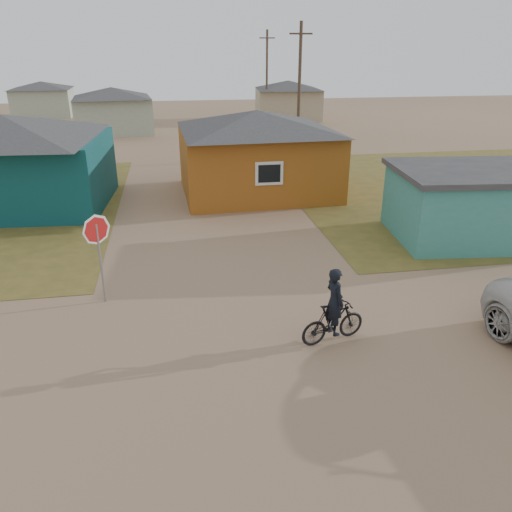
{
  "coord_description": "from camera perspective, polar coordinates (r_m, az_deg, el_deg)",
  "views": [
    {
      "loc": [
        -1.51,
        -9.41,
        6.6
      ],
      "look_at": [
        0.59,
        3.0,
        1.3
      ],
      "focal_mm": 35.0,
      "sensor_mm": 36.0,
      "label": 1
    }
  ],
  "objects": [
    {
      "name": "ground",
      "position": [
        11.59,
        -0.41,
        -11.87
      ],
      "size": [
        120.0,
        120.0,
        0.0
      ],
      "primitive_type": "plane",
      "color": "#947255"
    },
    {
      "name": "grass_ne",
      "position": [
        28.04,
        24.56,
        7.17
      ],
      "size": [
        20.0,
        18.0,
        0.0
      ],
      "primitive_type": "cube",
      "color": "brown",
      "rests_on": "ground"
    },
    {
      "name": "house_teal",
      "position": [
        24.38,
        -26.47,
        9.74
      ],
      "size": [
        8.93,
        7.08,
        4.0
      ],
      "color": "#0B3A3E",
      "rests_on": "ground"
    },
    {
      "name": "house_yellow",
      "position": [
        24.19,
        0.13,
        11.88
      ],
      "size": [
        7.72,
        6.76,
        3.9
      ],
      "color": "#985217",
      "rests_on": "ground"
    },
    {
      "name": "shed_turquoise",
      "position": [
        20.05,
        24.27,
        5.51
      ],
      "size": [
        6.71,
        4.93,
        2.6
      ],
      "color": "teal",
      "rests_on": "ground"
    },
    {
      "name": "house_pale_west",
      "position": [
        43.9,
        -16.02,
        15.79
      ],
      "size": [
        7.04,
        6.15,
        3.6
      ],
      "color": "#A4B097",
      "rests_on": "ground"
    },
    {
      "name": "house_beige_east",
      "position": [
        50.95,
        3.68,
        17.44
      ],
      "size": [
        6.95,
        6.05,
        3.6
      ],
      "color": "tan",
      "rests_on": "ground"
    },
    {
      "name": "house_pale_north",
      "position": [
        57.01,
        -23.17,
        16.22
      ],
      "size": [
        6.28,
        5.81,
        3.4
      ],
      "color": "#A4B097",
      "rests_on": "ground"
    },
    {
      "name": "utility_pole_near",
      "position": [
        32.51,
        4.96,
        18.41
      ],
      "size": [
        1.4,
        0.2,
        8.0
      ],
      "color": "#4C3A2D",
      "rests_on": "ground"
    },
    {
      "name": "utility_pole_far",
      "position": [
        48.32,
        1.25,
        19.9
      ],
      "size": [
        1.4,
        0.2,
        8.0
      ],
      "color": "#4C3A2D",
      "rests_on": "ground"
    },
    {
      "name": "stop_sign",
      "position": [
        13.93,
        -17.65,
        1.87
      ],
      "size": [
        0.81,
        0.29,
        2.55
      ],
      "color": "gray",
      "rests_on": "ground"
    },
    {
      "name": "cyclist",
      "position": [
        12.07,
        8.86,
        -6.73
      ],
      "size": [
        1.76,
        0.89,
        1.92
      ],
      "color": "black",
      "rests_on": "ground"
    }
  ]
}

